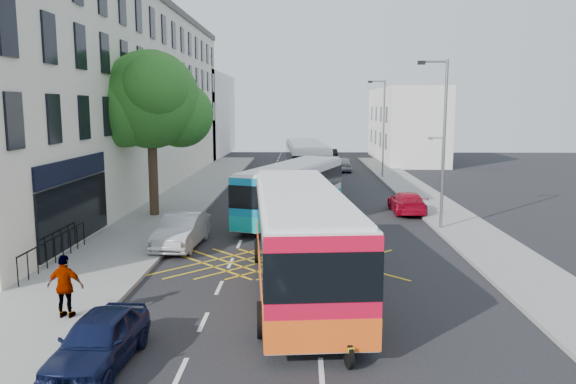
# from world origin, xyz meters

# --- Properties ---
(ground) EXTENTS (120.00, 120.00, 0.00)m
(ground) POSITION_xyz_m (0.00, 0.00, 0.00)
(ground) COLOR black
(ground) RESTS_ON ground
(pavement_left) EXTENTS (5.00, 70.00, 0.15)m
(pavement_left) POSITION_xyz_m (-8.50, 15.00, 0.07)
(pavement_left) COLOR gray
(pavement_left) RESTS_ON ground
(pavement_right) EXTENTS (3.00, 70.00, 0.15)m
(pavement_right) POSITION_xyz_m (7.50, 15.00, 0.07)
(pavement_right) COLOR gray
(pavement_right) RESTS_ON ground
(terrace_main) EXTENTS (8.30, 45.00, 13.50)m
(terrace_main) POSITION_xyz_m (-14.00, 24.49, 6.76)
(terrace_main) COLOR beige
(terrace_main) RESTS_ON ground
(terrace_far) EXTENTS (8.00, 20.00, 10.00)m
(terrace_far) POSITION_xyz_m (-14.00, 55.00, 5.00)
(terrace_far) COLOR silver
(terrace_far) RESTS_ON ground
(building_right) EXTENTS (6.00, 18.00, 8.00)m
(building_right) POSITION_xyz_m (11.00, 48.00, 4.00)
(building_right) COLOR silver
(building_right) RESTS_ON ground
(street_tree) EXTENTS (6.30, 5.70, 8.80)m
(street_tree) POSITION_xyz_m (-8.51, 14.97, 6.29)
(street_tree) COLOR #382619
(street_tree) RESTS_ON pavement_left
(lamp_near) EXTENTS (1.45, 0.15, 8.00)m
(lamp_near) POSITION_xyz_m (6.20, 12.00, 4.62)
(lamp_near) COLOR slate
(lamp_near) RESTS_ON pavement_right
(lamp_far) EXTENTS (1.45, 0.15, 8.00)m
(lamp_far) POSITION_xyz_m (6.20, 32.00, 4.62)
(lamp_far) COLOR slate
(lamp_far) RESTS_ON pavement_right
(railings) EXTENTS (0.08, 5.60, 1.14)m
(railings) POSITION_xyz_m (-9.70, 5.30, 0.72)
(railings) COLOR black
(railings) RESTS_ON pavement_left
(bus_near) EXTENTS (3.79, 11.94, 3.30)m
(bus_near) POSITION_xyz_m (-0.51, 3.00, 1.74)
(bus_near) COLOR silver
(bus_near) RESTS_ON ground
(bus_mid) EXTENTS (5.75, 10.78, 2.97)m
(bus_mid) POSITION_xyz_m (-0.91, 14.59, 1.56)
(bus_mid) COLOR silver
(bus_mid) RESTS_ON ground
(bus_far) EXTENTS (3.48, 11.84, 3.29)m
(bus_far) POSITION_xyz_m (-0.12, 28.02, 1.73)
(bus_far) COLOR silver
(bus_far) RESTS_ON ground
(motorbike) EXTENTS (0.71, 1.92, 1.72)m
(motorbike) POSITION_xyz_m (0.49, -2.07, 0.81)
(motorbike) COLOR black
(motorbike) RESTS_ON ground
(parked_car_blue) EXTENTS (1.69, 3.78, 1.26)m
(parked_car_blue) POSITION_xyz_m (-5.13, -2.75, 0.63)
(parked_car_blue) COLOR black
(parked_car_blue) RESTS_ON ground
(parked_car_silver) EXTENTS (1.84, 4.47, 1.44)m
(parked_car_silver) POSITION_xyz_m (-5.60, 8.45, 0.72)
(parked_car_silver) COLOR #AEB1B6
(parked_car_silver) RESTS_ON ground
(red_hatchback) EXTENTS (1.72, 4.22, 1.23)m
(red_hatchback) POSITION_xyz_m (5.50, 16.57, 0.61)
(red_hatchback) COLOR #B10720
(red_hatchback) RESTS_ON ground
(distant_car_grey) EXTENTS (2.58, 5.47, 1.51)m
(distant_car_grey) POSITION_xyz_m (-0.75, 41.14, 0.76)
(distant_car_grey) COLOR #3B3E42
(distant_car_grey) RESTS_ON ground
(distant_car_silver) EXTENTS (1.60, 3.97, 1.35)m
(distant_car_silver) POSITION_xyz_m (3.34, 37.39, 0.67)
(distant_car_silver) COLOR #A3A6AA
(distant_car_silver) RESTS_ON ground
(distant_car_dark) EXTENTS (1.46, 3.74, 1.21)m
(distant_car_dark) POSITION_xyz_m (2.87, 49.74, 0.61)
(distant_car_dark) COLOR black
(distant_car_dark) RESTS_ON ground
(pedestrian_far) EXTENTS (1.07, 0.51, 1.78)m
(pedestrian_far) POSITION_xyz_m (-7.00, -0.10, 1.04)
(pedestrian_far) COLOR gray
(pedestrian_far) RESTS_ON pavement_left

